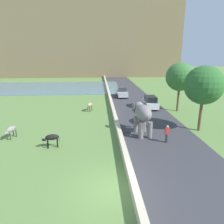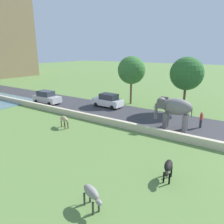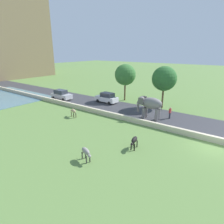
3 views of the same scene
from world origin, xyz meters
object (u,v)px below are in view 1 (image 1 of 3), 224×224
at_px(car_silver, 122,92).
at_px(cow_black, 52,138).
at_px(person_beside_elephant, 167,134).
at_px(elephant, 142,114).
at_px(cow_grey, 11,130).
at_px(car_white, 150,102).
at_px(cow_tan, 90,105).

xyz_separation_m(car_silver, cow_black, (-8.06, -20.03, -0.06)).
xyz_separation_m(person_beside_elephant, car_silver, (-1.74, 19.82, 0.03)).
bearing_deg(elephant, cow_grey, -179.16).
distance_m(car_white, cow_tan, 8.51).
height_order(cow_black, cow_grey, same).
bearing_deg(car_silver, elephant, -90.06).
distance_m(person_beside_elephant, car_silver, 19.89).
relative_size(person_beside_elephant, cow_tan, 1.15).
bearing_deg(cow_grey, car_silver, 55.73).
bearing_deg(car_white, car_silver, 111.19).
bearing_deg(cow_tan, car_silver, 59.19).
xyz_separation_m(car_white, cow_black, (-11.21, -11.90, -0.06)).
bearing_deg(car_silver, person_beside_elephant, -84.98).
bearing_deg(cow_grey, person_beside_elephant, -7.92).
height_order(person_beside_elephant, cow_grey, person_beside_elephant).
distance_m(person_beside_elephant, cow_tan, 12.98).
relative_size(elephant, cow_black, 2.48).
distance_m(elephant, cow_tan, 10.32).
distance_m(cow_black, cow_tan, 11.43).
xyz_separation_m(person_beside_elephant, car_white, (1.41, 11.69, 0.03)).
bearing_deg(cow_grey, cow_black, -27.47).
bearing_deg(car_silver, cow_tan, -120.81).
height_order(person_beside_elephant, cow_black, person_beside_elephant).
height_order(elephant, car_white, elephant).
relative_size(car_silver, cow_grey, 2.86).
height_order(person_beside_elephant, car_white, car_white).
bearing_deg(car_silver, car_white, -68.81).
xyz_separation_m(elephant, cow_grey, (-12.17, -0.18, -1.20)).
bearing_deg(person_beside_elephant, cow_grey, 172.08).
height_order(cow_black, cow_tan, same).
height_order(car_white, cow_grey, car_white).
bearing_deg(person_beside_elephant, cow_black, -178.78).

